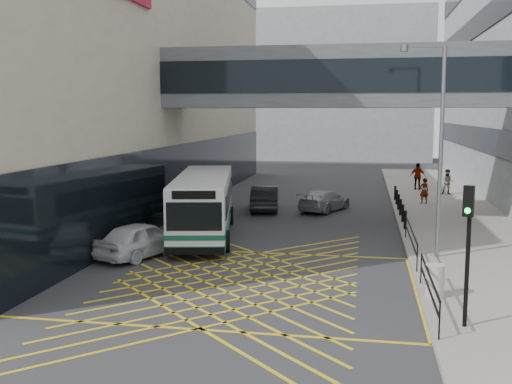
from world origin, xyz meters
The scene contains 18 objects.
ground centered at (0.00, 0.00, 0.00)m, with size 120.00×120.00×0.00m, color #333335.
building_whsmith centered at (-17.98, 16.00, 8.00)m, with size 24.17×42.00×16.00m.
building_far centered at (-2.00, 60.00, 9.00)m, with size 28.00×16.00×18.00m, color gray.
skybridge centered at (3.00, 12.00, 7.50)m, with size 20.00×4.10×3.00m.
pavement centered at (9.00, 15.00, 0.08)m, with size 6.00×54.00×0.16m, color gray.
box_junction centered at (0.00, 0.00, 0.00)m, with size 12.00×9.00×0.01m.
bus centered at (-3.12, 7.53, 1.54)m, with size 4.30×10.54×2.88m.
car_white centered at (-4.50, 3.05, 0.72)m, with size 1.86×4.55×1.45m, color silver.
car_dark centered at (-1.52, 15.32, 0.73)m, with size 1.83×4.69×1.47m, color black.
car_silver centered at (1.97, 15.68, 0.66)m, with size 1.80×4.27×1.33m, color gray.
traffic_light centered at (6.89, -3.51, 2.60)m, with size 0.30×0.45×3.75m.
street_lamp centered at (6.93, 4.43, 4.77)m, with size 1.80×0.82×8.09m.
litter_bin centered at (6.44, -0.88, 0.66)m, with size 0.57×0.57×0.99m, color #ADA89E.
kerb_railings centered at (6.15, 1.78, 0.88)m, with size 0.05×12.54×1.00m.
bollards centered at (6.25, 15.00, 0.61)m, with size 0.14×10.14×0.90m.
pedestrian_a centered at (7.92, 18.69, 0.95)m, with size 0.63×0.45×1.57m, color gray.
pedestrian_b centered at (9.95, 23.36, 1.02)m, with size 0.84×0.49×1.72m, color gray.
pedestrian_c centered at (8.13, 25.67, 1.13)m, with size 1.15×0.55×1.94m, color gray.
Camera 1 is at (4.23, -19.30, 5.73)m, focal length 42.00 mm.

